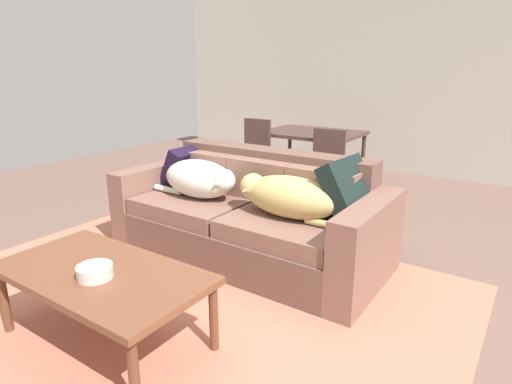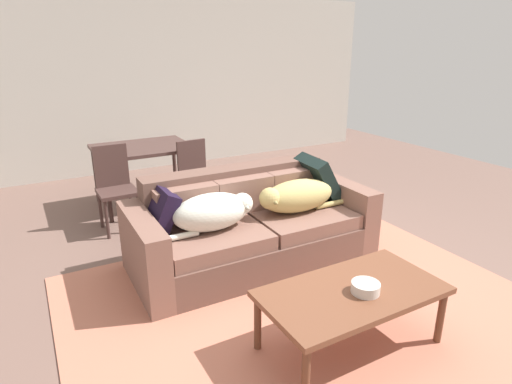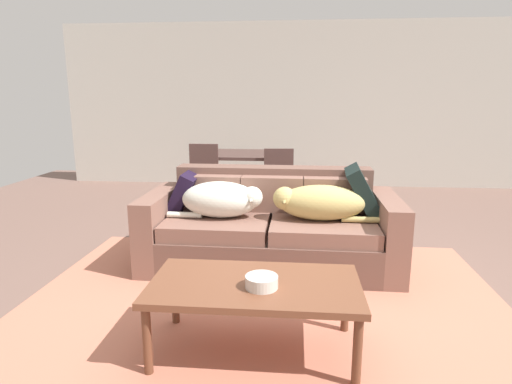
{
  "view_description": "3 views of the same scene",
  "coord_description": "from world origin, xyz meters",
  "px_view_note": "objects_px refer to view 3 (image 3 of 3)",
  "views": [
    {
      "loc": [
        1.59,
        -2.34,
        1.51
      ],
      "look_at": [
        -0.14,
        0.25,
        0.58
      ],
      "focal_mm": 29.42,
      "sensor_mm": 36.0,
      "label": 1
    },
    {
      "loc": [
        -2.0,
        -2.91,
        1.97
      ],
      "look_at": [
        -0.15,
        0.39,
        0.65
      ],
      "focal_mm": 30.15,
      "sensor_mm": 36.0,
      "label": 2
    },
    {
      "loc": [
        -0.04,
        -3.39,
        1.49
      ],
      "look_at": [
        -0.38,
        0.3,
        0.67
      ],
      "focal_mm": 30.07,
      "sensor_mm": 36.0,
      "label": 3
    }
  ],
  "objects_px": {
    "couch": "(271,228)",
    "bowl_on_coffee_table": "(262,282)",
    "dog_on_left_cushion": "(222,199)",
    "dining_chair_near_right": "(279,181)",
    "dining_table": "(246,159)",
    "coffee_table": "(255,290)",
    "dog_on_right_cushion": "(318,202)",
    "throw_pillow_by_left_arm": "(184,193)",
    "throw_pillow_by_right_arm": "(364,192)",
    "dining_chair_near_left": "(203,178)"
  },
  "relations": [
    {
      "from": "couch",
      "to": "dining_chair_near_right",
      "type": "bearing_deg",
      "value": 90.13
    },
    {
      "from": "dog_on_right_cushion",
      "to": "dining_table",
      "type": "bearing_deg",
      "value": 112.85
    },
    {
      "from": "dog_on_right_cushion",
      "to": "throw_pillow_by_right_arm",
      "type": "distance_m",
      "value": 0.45
    },
    {
      "from": "throw_pillow_by_right_arm",
      "to": "dining_table",
      "type": "relative_size",
      "value": 0.41
    },
    {
      "from": "dining_chair_near_left",
      "to": "throw_pillow_by_left_arm",
      "type": "bearing_deg",
      "value": -85.7
    },
    {
      "from": "dog_on_right_cushion",
      "to": "throw_pillow_by_right_arm",
      "type": "xyz_separation_m",
      "value": [
        0.41,
        0.19,
        0.06
      ]
    },
    {
      "from": "coffee_table",
      "to": "bowl_on_coffee_table",
      "type": "xyz_separation_m",
      "value": [
        0.04,
        -0.07,
        0.08
      ]
    },
    {
      "from": "couch",
      "to": "dog_on_left_cushion",
      "type": "height_order",
      "value": "couch"
    },
    {
      "from": "throw_pillow_by_right_arm",
      "to": "bowl_on_coffee_table",
      "type": "height_order",
      "value": "throw_pillow_by_right_arm"
    },
    {
      "from": "coffee_table",
      "to": "dining_chair_near_left",
      "type": "distance_m",
      "value": 2.96
    },
    {
      "from": "couch",
      "to": "throw_pillow_by_right_arm",
      "type": "xyz_separation_m",
      "value": [
        0.82,
        0.05,
        0.34
      ]
    },
    {
      "from": "couch",
      "to": "dog_on_left_cushion",
      "type": "distance_m",
      "value": 0.53
    },
    {
      "from": "throw_pillow_by_left_arm",
      "to": "dining_table",
      "type": "xyz_separation_m",
      "value": [
        0.37,
        1.9,
        0.06
      ]
    },
    {
      "from": "dog_on_left_cushion",
      "to": "throw_pillow_by_right_arm",
      "type": "bearing_deg",
      "value": 9.03
    },
    {
      "from": "couch",
      "to": "bowl_on_coffee_table",
      "type": "bearing_deg",
      "value": -88.05
    },
    {
      "from": "dog_on_left_cushion",
      "to": "dining_chair_near_right",
      "type": "bearing_deg",
      "value": 74.54
    },
    {
      "from": "dog_on_left_cushion",
      "to": "throw_pillow_by_right_arm",
      "type": "height_order",
      "value": "throw_pillow_by_right_arm"
    },
    {
      "from": "throw_pillow_by_left_arm",
      "to": "coffee_table",
      "type": "distance_m",
      "value": 1.72
    },
    {
      "from": "dog_on_left_cushion",
      "to": "throw_pillow_by_right_arm",
      "type": "xyz_separation_m",
      "value": [
        1.24,
        0.18,
        0.05
      ]
    },
    {
      "from": "dog_on_left_cushion",
      "to": "bowl_on_coffee_table",
      "type": "height_order",
      "value": "dog_on_left_cushion"
    },
    {
      "from": "coffee_table",
      "to": "dog_on_right_cushion",
      "type": "bearing_deg",
      "value": 71.88
    },
    {
      "from": "dining_chair_near_left",
      "to": "dog_on_left_cushion",
      "type": "bearing_deg",
      "value": -71.98
    },
    {
      "from": "couch",
      "to": "coffee_table",
      "type": "xyz_separation_m",
      "value": [
        -0.01,
        -1.43,
        0.07
      ]
    },
    {
      "from": "dog_on_left_cushion",
      "to": "dining_chair_near_right",
      "type": "xyz_separation_m",
      "value": [
        0.44,
        1.5,
        -0.12
      ]
    },
    {
      "from": "dog_on_left_cushion",
      "to": "throw_pillow_by_left_arm",
      "type": "relative_size",
      "value": 2.24
    },
    {
      "from": "dog_on_right_cushion",
      "to": "coffee_table",
      "type": "distance_m",
      "value": 1.38
    },
    {
      "from": "throw_pillow_by_left_arm",
      "to": "dining_chair_near_left",
      "type": "bearing_deg",
      "value": 94.75
    },
    {
      "from": "couch",
      "to": "dog_on_right_cushion",
      "type": "bearing_deg",
      "value": -17.7
    },
    {
      "from": "couch",
      "to": "throw_pillow_by_left_arm",
      "type": "distance_m",
      "value": 0.87
    },
    {
      "from": "dog_on_left_cushion",
      "to": "dining_chair_near_left",
      "type": "distance_m",
      "value": 1.59
    },
    {
      "from": "dog_on_right_cushion",
      "to": "dining_chair_near_right",
      "type": "xyz_separation_m",
      "value": [
        -0.4,
        1.51,
        -0.11
      ]
    },
    {
      "from": "bowl_on_coffee_table",
      "to": "dining_chair_near_right",
      "type": "relative_size",
      "value": 0.21
    },
    {
      "from": "coffee_table",
      "to": "dining_chair_near_right",
      "type": "bearing_deg",
      "value": 89.46
    },
    {
      "from": "throw_pillow_by_left_arm",
      "to": "dining_chair_near_left",
      "type": "height_order",
      "value": "dining_chair_near_left"
    },
    {
      "from": "dining_chair_near_right",
      "to": "bowl_on_coffee_table",
      "type": "bearing_deg",
      "value": -93.64
    },
    {
      "from": "couch",
      "to": "throw_pillow_by_left_arm",
      "type": "bearing_deg",
      "value": 175.62
    },
    {
      "from": "dining_table",
      "to": "coffee_table",
      "type": "bearing_deg",
      "value": -82.71
    },
    {
      "from": "dog_on_left_cushion",
      "to": "dining_chair_near_left",
      "type": "bearing_deg",
      "value": 109.18
    },
    {
      "from": "dining_chair_near_left",
      "to": "dining_chair_near_right",
      "type": "xyz_separation_m",
      "value": [
        0.94,
        -0.01,
        -0.01
      ]
    },
    {
      "from": "throw_pillow_by_right_arm",
      "to": "dining_chair_near_left",
      "type": "bearing_deg",
      "value": 142.7
    },
    {
      "from": "dog_on_left_cushion",
      "to": "throw_pillow_by_left_arm",
      "type": "height_order",
      "value": "throw_pillow_by_left_arm"
    },
    {
      "from": "dog_on_left_cushion",
      "to": "dining_table",
      "type": "distance_m",
      "value": 2.1
    },
    {
      "from": "bowl_on_coffee_table",
      "to": "dining_chair_near_right",
      "type": "height_order",
      "value": "dining_chair_near_right"
    },
    {
      "from": "couch",
      "to": "coffee_table",
      "type": "height_order",
      "value": "couch"
    },
    {
      "from": "couch",
      "to": "dog_on_right_cushion",
      "type": "height_order",
      "value": "couch"
    },
    {
      "from": "throw_pillow_by_left_arm",
      "to": "throw_pillow_by_right_arm",
      "type": "xyz_separation_m",
      "value": [
        1.63,
        -0.02,
        0.05
      ]
    },
    {
      "from": "dining_table",
      "to": "throw_pillow_by_right_arm",
      "type": "bearing_deg",
      "value": -56.6
    },
    {
      "from": "bowl_on_coffee_table",
      "to": "dining_chair_near_left",
      "type": "distance_m",
      "value": 3.03
    },
    {
      "from": "coffee_table",
      "to": "couch",
      "type": "bearing_deg",
      "value": 89.49
    },
    {
      "from": "throw_pillow_by_left_arm",
      "to": "coffee_table",
      "type": "bearing_deg",
      "value": -61.82
    }
  ]
}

